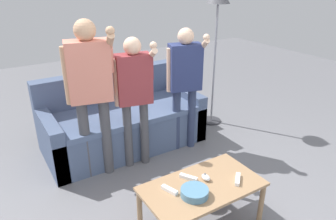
{
  "coord_description": "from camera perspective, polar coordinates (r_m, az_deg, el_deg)",
  "views": [
    {
      "loc": [
        -1.4,
        -1.73,
        2.0
      ],
      "look_at": [
        -0.05,
        0.44,
        0.87
      ],
      "focal_mm": 33.87,
      "sensor_mm": 36.0,
      "label": 1
    }
  ],
  "objects": [
    {
      "name": "player_right",
      "position": [
        3.59,
        3.08,
        6.09
      ],
      "size": [
        0.42,
        0.38,
        1.45
      ],
      "color": "#2D3856",
      "rests_on": "ground"
    },
    {
      "name": "floor_lamp",
      "position": [
        4.21,
        8.94,
        17.57
      ],
      "size": [
        0.3,
        0.3,
        1.85
      ],
      "color": "#2D2D33",
      "rests_on": "ground"
    },
    {
      "name": "game_remote_wand_far",
      "position": [
        2.67,
        3.71,
        -12.02
      ],
      "size": [
        0.11,
        0.15,
        0.03
      ],
      "color": "white",
      "rests_on": "coffee_table"
    },
    {
      "name": "couch",
      "position": [
        3.94,
        -8.32,
        -2.0
      ],
      "size": [
        1.87,
        0.91,
        0.87
      ],
      "color": "#475675",
      "rests_on": "ground"
    },
    {
      "name": "game_remote_wand_near",
      "position": [
        2.53,
        0.26,
        -14.17
      ],
      "size": [
        0.08,
        0.15,
        0.03
      ],
      "color": "white",
      "rests_on": "coffee_table"
    },
    {
      "name": "game_remote_wand_spare",
      "position": [
        2.7,
        12.42,
        -12.06
      ],
      "size": [
        0.14,
        0.13,
        0.03
      ],
      "color": "white",
      "rests_on": "coffee_table"
    },
    {
      "name": "player_left",
      "position": [
        3.11,
        -13.81,
        4.68
      ],
      "size": [
        0.47,
        0.41,
        1.62
      ],
      "color": "#47474C",
      "rests_on": "ground"
    },
    {
      "name": "coffee_table",
      "position": [
        2.65,
        6.16,
        -14.21
      ],
      "size": [
        0.97,
        0.54,
        0.42
      ],
      "color": "#997551",
      "rests_on": "ground"
    },
    {
      "name": "snack_bowl",
      "position": [
        2.49,
        4.8,
        -14.56
      ],
      "size": [
        0.21,
        0.21,
        0.06
      ],
      "primitive_type": "cylinder",
      "color": "teal",
      "rests_on": "coffee_table"
    },
    {
      "name": "player_center",
      "position": [
        3.26,
        -6.08,
        3.82
      ],
      "size": [
        0.42,
        0.35,
        1.42
      ],
      "color": "#47474C",
      "rests_on": "ground"
    },
    {
      "name": "game_remote_nunchuk",
      "position": [
        2.67,
        6.81,
        -11.95
      ],
      "size": [
        0.06,
        0.09,
        0.05
      ],
      "color": "white",
      "rests_on": "coffee_table"
    },
    {
      "name": "ground_plane",
      "position": [
        2.99,
        5.51,
        -18.3
      ],
      "size": [
        12.0,
        12.0,
        0.0
      ],
      "primitive_type": "plane",
      "color": "slate"
    }
  ]
}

